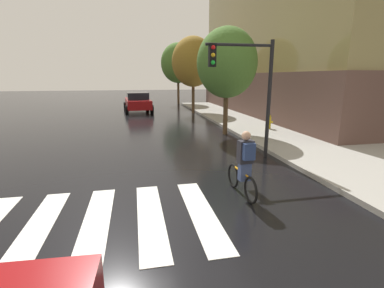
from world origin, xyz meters
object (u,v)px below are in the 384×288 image
(fire_hydrant, at_px, (269,122))
(street_tree_far, at_px, (178,63))
(traffic_light_near, at_px, (248,79))
(cyclist, at_px, (244,165))
(street_tree_mid, at_px, (193,62))
(sedan_mid, at_px, (138,102))
(street_tree_near, at_px, (227,63))

(fire_hydrant, relative_size, street_tree_far, 0.12)
(fire_hydrant, bearing_deg, traffic_light_near, -125.19)
(cyclist, bearing_deg, street_tree_mid, 82.48)
(sedan_mid, xyz_separation_m, cyclist, (2.29, -18.45, -0.01))
(sedan_mid, distance_m, cyclist, 18.59)
(cyclist, distance_m, fire_hydrant, 9.20)
(cyclist, xyz_separation_m, fire_hydrant, (4.66, 7.93, -0.31))
(street_tree_mid, bearing_deg, fire_hydrant, -73.80)
(street_tree_near, relative_size, street_tree_mid, 0.88)
(sedan_mid, distance_m, street_tree_far, 8.22)
(street_tree_far, bearing_deg, traffic_light_near, -92.18)
(sedan_mid, height_order, street_tree_mid, street_tree_mid)
(street_tree_near, bearing_deg, street_tree_mid, 89.07)
(street_tree_near, distance_m, street_tree_mid, 8.86)
(traffic_light_near, height_order, street_tree_near, street_tree_near)
(street_tree_mid, bearing_deg, traffic_light_near, -93.44)
(cyclist, bearing_deg, sedan_mid, 97.08)
(street_tree_near, height_order, street_tree_far, street_tree_far)
(cyclist, height_order, fire_hydrant, cyclist)
(fire_hydrant, height_order, street_tree_far, street_tree_far)
(traffic_light_near, distance_m, street_tree_near, 4.48)
(traffic_light_near, distance_m, street_tree_far, 21.18)
(cyclist, bearing_deg, street_tree_far, 84.88)
(sedan_mid, bearing_deg, street_tree_far, 53.00)
(fire_hydrant, height_order, street_tree_near, street_tree_near)
(sedan_mid, height_order, traffic_light_near, traffic_light_near)
(street_tree_near, relative_size, street_tree_far, 0.83)
(fire_hydrant, bearing_deg, street_tree_near, -173.79)
(traffic_light_near, bearing_deg, fire_hydrant, 54.81)
(fire_hydrant, relative_size, street_tree_near, 0.15)
(traffic_light_near, bearing_deg, street_tree_near, 81.52)
(cyclist, distance_m, traffic_light_near, 4.09)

